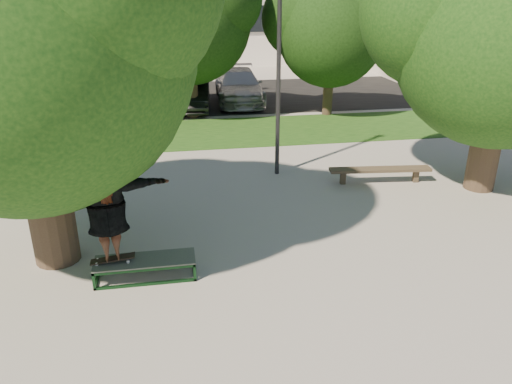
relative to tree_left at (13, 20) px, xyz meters
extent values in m
plane|color=#9E9991|center=(4.29, -1.09, -4.42)|extent=(120.00, 120.00, 0.00)
cube|color=#154112|center=(5.29, 8.41, -4.41)|extent=(30.00, 4.00, 0.02)
cube|color=black|center=(4.29, 14.91, -4.42)|extent=(40.00, 8.00, 0.01)
cylinder|color=#38281E|center=(0.09, -0.09, -2.82)|extent=(0.84, 0.84, 3.20)
sphere|color=#11380F|center=(0.09, -0.09, -0.35)|extent=(5.80, 5.80, 5.80)
cylinder|color=#38281E|center=(10.29, 1.91, -2.92)|extent=(0.76, 0.76, 3.00)
sphere|color=#11380F|center=(10.29, 1.91, -0.64)|extent=(5.20, 5.20, 5.20)
sphere|color=#11380F|center=(8.99, 2.69, 0.01)|extent=(3.90, 3.90, 3.90)
cylinder|color=#38281E|center=(-2.21, 9.91, -3.02)|extent=(0.44, 0.44, 2.80)
sphere|color=black|center=(-2.21, 9.91, -0.96)|extent=(4.40, 4.40, 4.40)
sphere|color=black|center=(-1.22, 9.47, -0.19)|extent=(3.08, 3.08, 3.08)
cylinder|color=#38281E|center=(3.29, 10.91, -2.92)|extent=(0.50, 0.50, 3.00)
sphere|color=black|center=(3.29, 10.91, -0.70)|extent=(4.80, 4.80, 4.80)
sphere|color=black|center=(2.09, 11.63, -0.10)|extent=(3.60, 3.60, 3.60)
cylinder|color=#38281E|center=(8.79, 10.41, -3.12)|extent=(0.40, 0.40, 2.60)
sphere|color=black|center=(8.79, 10.41, -1.19)|extent=(4.20, 4.20, 4.20)
sphere|color=black|center=(7.74, 11.04, -0.67)|extent=(3.15, 3.15, 3.15)
sphere|color=black|center=(9.74, 9.99, -0.46)|extent=(2.94, 2.94, 2.94)
cylinder|color=#2D2D30|center=(5.29, 3.91, -1.42)|extent=(0.12, 0.12, 6.00)
cube|color=black|center=(2.29, 23.85, -1.42)|extent=(27.60, 0.12, 1.60)
cube|color=beige|center=(22.29, 20.91, -0.42)|extent=(15.00, 10.00, 8.00)
cube|color=#475147|center=(1.79, -1.05, -4.06)|extent=(1.80, 0.60, 0.03)
cylinder|color=white|center=(0.97, -1.13, -4.02)|extent=(0.06, 0.03, 0.06)
cylinder|color=white|center=(0.97, -0.97, -4.02)|extent=(0.06, 0.03, 0.06)
cylinder|color=white|center=(1.51, -1.13, -4.02)|extent=(0.06, 0.03, 0.06)
cylinder|color=white|center=(1.51, -0.97, -4.02)|extent=(0.06, 0.03, 0.06)
cube|color=black|center=(1.24, -1.05, -3.98)|extent=(0.78, 0.20, 0.10)
imported|color=#503122|center=(1.24, -1.05, -3.09)|extent=(2.24, 0.95, 1.77)
cube|color=#4E412F|center=(6.87, 2.81, -4.24)|extent=(0.15, 0.15, 0.36)
cube|color=#4E412F|center=(8.86, 2.61, -4.24)|extent=(0.15, 0.15, 0.36)
cube|color=#4E412F|center=(7.87, 2.71, -4.04)|extent=(2.75, 0.64, 0.07)
imported|color=#AFAFB4|center=(-2.63, 12.41, -3.70)|extent=(1.85, 4.29, 1.44)
imported|color=black|center=(3.38, 12.41, -3.74)|extent=(1.80, 4.23, 1.36)
imported|color=slate|center=(2.29, 14.94, -3.65)|extent=(2.65, 5.59, 1.54)
imported|color=#AAA9AE|center=(5.55, 13.43, -3.70)|extent=(2.29, 5.10, 1.45)
camera|label=1|loc=(2.43, -9.11, 0.52)|focal=35.00mm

